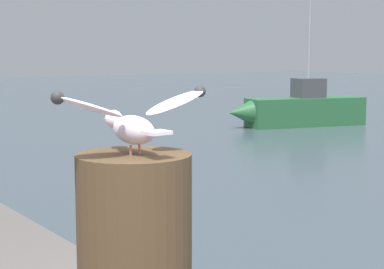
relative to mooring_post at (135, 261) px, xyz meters
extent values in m
cylinder|color=#4C3823|center=(0.00, 0.00, 0.00)|extent=(0.41, 0.41, 0.77)
cylinder|color=#C66D60|center=(0.01, 0.02, 0.40)|extent=(0.01, 0.01, 0.04)
cylinder|color=#C66D60|center=(0.01, -0.02, 0.40)|extent=(0.01, 0.01, 0.04)
ellipsoid|color=silver|center=(0.00, 0.00, 0.47)|extent=(0.23, 0.10, 0.10)
sphere|color=silver|center=(-0.13, 0.00, 0.50)|extent=(0.06, 0.06, 0.06)
cone|color=gold|center=(-0.19, -0.01, 0.49)|extent=(0.05, 0.02, 0.02)
cube|color=silver|center=(0.14, 0.00, 0.47)|extent=(0.07, 0.08, 0.01)
ellipsoid|color=silver|center=(0.01, 0.17, 0.56)|extent=(0.13, 0.25, 0.10)
sphere|color=#2A2A2A|center=(0.00, 0.28, 0.59)|extent=(0.04, 0.04, 0.04)
ellipsoid|color=silver|center=(0.01, -0.17, 0.56)|extent=(0.13, 0.25, 0.10)
sphere|color=#2A2A2A|center=(0.02, -0.28, 0.59)|extent=(0.04, 0.04, 0.04)
cube|color=#2D6B3D|center=(-12.08, 13.36, -1.08)|extent=(2.03, 3.96, 0.89)
cone|color=#2D6B3D|center=(-12.67, 11.27, -1.04)|extent=(1.15, 1.15, 0.93)
cube|color=#47474C|center=(-12.06, 13.44, -0.33)|extent=(0.96, 1.05, 0.61)
cylinder|color=#A5A5A8|center=(-12.06, 13.44, 1.65)|extent=(0.08, 0.08, 3.36)
camera|label=1|loc=(1.86, -1.09, 0.73)|focal=58.63mm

